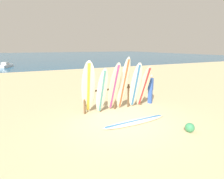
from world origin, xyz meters
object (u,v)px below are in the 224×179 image
at_px(surfboard_leaning_center_left, 114,88).
at_px(beachgoer_standing, 151,87).
at_px(surfboard_leaning_left, 102,91).
at_px(surfboard_leaning_far_left, 88,88).
at_px(beach_ball, 190,127).
at_px(surfboard_leaning_center, 124,84).
at_px(surfboard_lying_on_sand, 135,122).
at_px(surfboard_leaning_right, 144,87).
at_px(small_boat_offshore, 5,65).
at_px(surfboard_leaning_center_right, 135,86).
at_px(surfboard_rack, 115,95).

relative_size(surfboard_leaning_center_left, beachgoer_standing, 1.50).
bearing_deg(surfboard_leaning_left, surfboard_leaning_far_left, 168.25).
bearing_deg(beach_ball, surfboard_leaning_center, 108.17).
relative_size(surfboard_leaning_center, surfboard_lying_on_sand, 0.88).
distance_m(surfboard_leaning_center_left, beachgoer_standing, 2.37).
bearing_deg(surfboard_leaning_far_left, surfboard_leaning_right, -1.38).
height_order(surfboard_leaning_center, surfboard_leaning_right, surfboard_leaning_center).
bearing_deg(small_boat_offshore, beach_ball, -74.53).
distance_m(surfboard_leaning_right, beachgoer_standing, 0.81).
bearing_deg(surfboard_leaning_right, surfboard_lying_on_sand, -134.13).
xyz_separation_m(surfboard_leaning_center_left, surfboard_lying_on_sand, (0.24, -1.37, -1.11)).
bearing_deg(surfboard_lying_on_sand, small_boat_offshore, 103.67).
xyz_separation_m(surfboard_leaning_far_left, surfboard_lying_on_sand, (1.37, -1.49, -1.16)).
xyz_separation_m(surfboard_leaning_left, surfboard_leaning_center, (1.09, 0.08, 0.21)).
relative_size(surfboard_leaning_center_right, beachgoer_standing, 1.47).
xyz_separation_m(surfboard_lying_on_sand, beach_ball, (1.25, -1.51, 0.13)).
distance_m(surfboard_lying_on_sand, beach_ball, 1.96).
bearing_deg(surfboard_leaning_center_left, beachgoer_standing, 10.59).
xyz_separation_m(surfboard_rack, surfboard_leaning_right, (1.38, -0.34, 0.33)).
bearing_deg(surfboard_rack, surfboard_leaning_center_left, -121.10).
distance_m(surfboard_leaning_center_left, surfboard_leaning_center, 0.53).
height_order(surfboard_leaning_center, beach_ball, surfboard_leaning_center).
relative_size(surfboard_leaning_center_right, small_boat_offshore, 0.72).
height_order(surfboard_rack, beach_ball, surfboard_rack).
bearing_deg(beach_ball, surfboard_leaning_left, 125.58).
height_order(surfboard_lying_on_sand, beach_ball, beach_ball).
xyz_separation_m(surfboard_rack, small_boat_offshore, (-6.03, 23.06, -0.43)).
distance_m(beachgoer_standing, small_boat_offshore, 24.41).
distance_m(surfboard_leaning_far_left, surfboard_leaning_right, 2.75).
relative_size(surfboard_leaning_left, surfboard_leaning_center_right, 0.92).
relative_size(surfboard_rack, surfboard_leaning_center, 1.23).
relative_size(surfboard_rack, surfboard_leaning_right, 1.48).
bearing_deg(surfboard_rack, surfboard_leaning_left, -154.31).
height_order(surfboard_leaning_far_left, surfboard_leaning_center_left, surfboard_leaning_far_left).
relative_size(surfboard_leaning_far_left, surfboard_leaning_center, 0.97).
bearing_deg(beach_ball, surfboard_leaning_far_left, 131.15).
xyz_separation_m(surfboard_leaning_center_right, beach_ball, (0.40, -2.86, -0.95)).
height_order(surfboard_rack, surfboard_lying_on_sand, surfboard_rack).
relative_size(surfboard_rack, small_boat_offshore, 0.98).
distance_m(surfboard_leaning_center, beachgoer_standing, 1.87).
relative_size(surfboard_rack, surfboard_lying_on_sand, 1.08).
bearing_deg(surfboard_leaning_center_left, surfboard_leaning_far_left, 174.07).
height_order(surfboard_leaning_far_left, beachgoer_standing, surfboard_leaning_far_left).
height_order(surfboard_leaning_left, surfboard_leaning_center, surfboard_leaning_center).
height_order(surfboard_leaning_center, surfboard_lying_on_sand, surfboard_leaning_center).
bearing_deg(surfboard_lying_on_sand, surfboard_leaning_center_right, 57.63).
height_order(surfboard_leaning_center, beachgoer_standing, surfboard_leaning_center).
height_order(surfboard_rack, surfboard_leaning_center_left, surfboard_leaning_center_left).
bearing_deg(surfboard_rack, surfboard_lying_on_sand, -89.89).
bearing_deg(surfboard_leaning_left, surfboard_leaning_center, 4.01).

